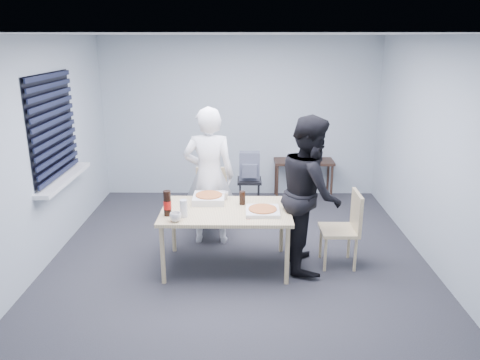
{
  "coord_description": "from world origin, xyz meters",
  "views": [
    {
      "loc": [
        0.07,
        -5.11,
        2.58
      ],
      "look_at": [
        0.02,
        0.1,
        0.97
      ],
      "focal_mm": 35.0,
      "sensor_mm": 36.0,
      "label": 1
    }
  ],
  "objects_px": {
    "chair_right": "(347,224)",
    "side_table": "(304,165)",
    "dining_table": "(226,214)",
    "backpack": "(249,166)",
    "person_white": "(209,176)",
    "mug_b": "(224,196)",
    "soda_bottle": "(167,204)",
    "stool": "(249,186)",
    "chair_far": "(211,196)",
    "person_black": "(310,193)",
    "mug_a": "(176,217)"
  },
  "relations": [
    {
      "from": "chair_right",
      "to": "side_table",
      "type": "xyz_separation_m",
      "value": [
        -0.21,
        2.39,
        0.05
      ]
    },
    {
      "from": "dining_table",
      "to": "backpack",
      "type": "bearing_deg",
      "value": 81.13
    },
    {
      "from": "person_white",
      "to": "side_table",
      "type": "distance_m",
      "value": 2.27
    },
    {
      "from": "mug_b",
      "to": "soda_bottle",
      "type": "bearing_deg",
      "value": -138.62
    },
    {
      "from": "stool",
      "to": "chair_far",
      "type": "bearing_deg",
      "value": -122.66
    },
    {
      "from": "person_black",
      "to": "soda_bottle",
      "type": "xyz_separation_m",
      "value": [
        -1.58,
        -0.25,
        -0.04
      ]
    },
    {
      "from": "dining_table",
      "to": "backpack",
      "type": "xyz_separation_m",
      "value": [
        0.28,
        1.82,
        0.06
      ]
    },
    {
      "from": "stool",
      "to": "soda_bottle",
      "type": "bearing_deg",
      "value": -114.33
    },
    {
      "from": "side_table",
      "to": "soda_bottle",
      "type": "xyz_separation_m",
      "value": [
        -1.81,
        -2.64,
        0.28
      ]
    },
    {
      "from": "mug_b",
      "to": "backpack",
      "type": "bearing_deg",
      "value": 77.95
    },
    {
      "from": "person_black",
      "to": "side_table",
      "type": "relative_size",
      "value": 1.84
    },
    {
      "from": "mug_b",
      "to": "soda_bottle",
      "type": "height_order",
      "value": "soda_bottle"
    },
    {
      "from": "dining_table",
      "to": "mug_b",
      "type": "xyz_separation_m",
      "value": [
        -0.03,
        0.34,
        0.11
      ]
    },
    {
      "from": "soda_bottle",
      "to": "dining_table",
      "type": "bearing_deg",
      "value": 16.55
    },
    {
      "from": "chair_far",
      "to": "person_white",
      "type": "distance_m",
      "value": 0.48
    },
    {
      "from": "chair_far",
      "to": "side_table",
      "type": "relative_size",
      "value": 0.93
    },
    {
      "from": "chair_right",
      "to": "mug_b",
      "type": "height_order",
      "value": "chair_right"
    },
    {
      "from": "side_table",
      "to": "mug_b",
      "type": "relative_size",
      "value": 9.6
    },
    {
      "from": "person_white",
      "to": "side_table",
      "type": "bearing_deg",
      "value": -129.11
    },
    {
      "from": "person_black",
      "to": "backpack",
      "type": "distance_m",
      "value": 1.88
    },
    {
      "from": "backpack",
      "to": "stool",
      "type": "bearing_deg",
      "value": 108.79
    },
    {
      "from": "chair_right",
      "to": "person_white",
      "type": "height_order",
      "value": "person_white"
    },
    {
      "from": "side_table",
      "to": "backpack",
      "type": "relative_size",
      "value": 2.25
    },
    {
      "from": "chair_right",
      "to": "dining_table",
      "type": "bearing_deg",
      "value": -177.5
    },
    {
      "from": "person_black",
      "to": "stool",
      "type": "relative_size",
      "value": 3.52
    },
    {
      "from": "mug_b",
      "to": "soda_bottle",
      "type": "relative_size",
      "value": 0.36
    },
    {
      "from": "person_black",
      "to": "mug_b",
      "type": "distance_m",
      "value": 1.03
    },
    {
      "from": "person_white",
      "to": "soda_bottle",
      "type": "relative_size",
      "value": 6.34
    },
    {
      "from": "stool",
      "to": "soda_bottle",
      "type": "height_order",
      "value": "soda_bottle"
    },
    {
      "from": "person_white",
      "to": "mug_a",
      "type": "relative_size",
      "value": 14.39
    },
    {
      "from": "dining_table",
      "to": "side_table",
      "type": "xyz_separation_m",
      "value": [
        1.18,
        2.45,
        -0.09
      ]
    },
    {
      "from": "chair_right",
      "to": "backpack",
      "type": "xyz_separation_m",
      "value": [
        -1.1,
        1.76,
        0.2
      ]
    },
    {
      "from": "person_white",
      "to": "soda_bottle",
      "type": "xyz_separation_m",
      "value": [
        -0.39,
        -0.89,
        -0.04
      ]
    },
    {
      "from": "side_table",
      "to": "mug_b",
      "type": "bearing_deg",
      "value": -119.84
    },
    {
      "from": "person_white",
      "to": "backpack",
      "type": "distance_m",
      "value": 1.24
    },
    {
      "from": "dining_table",
      "to": "stool",
      "type": "bearing_deg",
      "value": 81.19
    },
    {
      "from": "person_black",
      "to": "backpack",
      "type": "xyz_separation_m",
      "value": [
        -0.67,
        1.75,
        -0.18
      ]
    },
    {
      "from": "chair_right",
      "to": "soda_bottle",
      "type": "relative_size",
      "value": 3.19
    },
    {
      "from": "dining_table",
      "to": "soda_bottle",
      "type": "xyz_separation_m",
      "value": [
        -0.63,
        -0.19,
        0.19
      ]
    },
    {
      "from": "mug_a",
      "to": "person_white",
      "type": "bearing_deg",
      "value": 75.36
    },
    {
      "from": "chair_far",
      "to": "soda_bottle",
      "type": "distance_m",
      "value": 1.31
    },
    {
      "from": "chair_far",
      "to": "chair_right",
      "type": "bearing_deg",
      "value": -30.42
    },
    {
      "from": "person_black",
      "to": "stool",
      "type": "bearing_deg",
      "value": 20.64
    },
    {
      "from": "person_white",
      "to": "stool",
      "type": "xyz_separation_m",
      "value": [
        0.52,
        1.12,
        -0.49
      ]
    },
    {
      "from": "backpack",
      "to": "soda_bottle",
      "type": "distance_m",
      "value": 2.2
    },
    {
      "from": "person_white",
      "to": "mug_a",
      "type": "xyz_separation_m",
      "value": [
        -0.28,
        -1.07,
        -0.13
      ]
    },
    {
      "from": "backpack",
      "to": "soda_bottle",
      "type": "height_order",
      "value": "soda_bottle"
    },
    {
      "from": "dining_table",
      "to": "chair_far",
      "type": "bearing_deg",
      "value": 103.24
    },
    {
      "from": "side_table",
      "to": "mug_b",
      "type": "distance_m",
      "value": 2.44
    },
    {
      "from": "person_black",
      "to": "side_table",
      "type": "bearing_deg",
      "value": -5.5
    }
  ]
}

